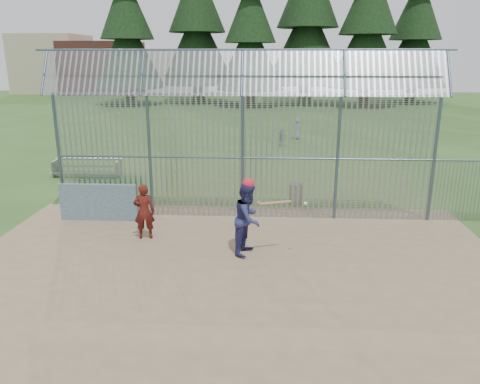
# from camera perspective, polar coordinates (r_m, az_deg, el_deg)

# --- Properties ---
(ground) EXTENTS (120.00, 120.00, 0.00)m
(ground) POSITION_cam_1_polar(r_m,az_deg,el_deg) (12.26, -0.52, -8.48)
(ground) COLOR #2D511E
(ground) RESTS_ON ground
(dirt_infield) EXTENTS (14.00, 10.00, 0.02)m
(dirt_infield) POSITION_cam_1_polar(r_m,az_deg,el_deg) (11.80, -0.68, -9.45)
(dirt_infield) COLOR #756047
(dirt_infield) RESTS_ON ground
(dugout_wall) EXTENTS (2.50, 0.12, 1.20)m
(dugout_wall) POSITION_cam_1_polar(r_m,az_deg,el_deg) (15.65, -16.88, -1.21)
(dugout_wall) COLOR #38566B
(dugout_wall) RESTS_ON dirt_infield
(batter) EXTENTS (0.99, 1.13, 1.94)m
(batter) POSITION_cam_1_polar(r_m,az_deg,el_deg) (12.39, 0.99, -3.26)
(batter) COLOR navy
(batter) RESTS_ON dirt_infield
(onlooker) EXTENTS (0.65, 0.48, 1.63)m
(onlooker) POSITION_cam_1_polar(r_m,az_deg,el_deg) (13.72, -11.61, -2.34)
(onlooker) COLOR maroon
(onlooker) RESTS_ON dirt_infield
(bg_kid_standing) EXTENTS (0.69, 0.48, 1.36)m
(bg_kid_standing) POSITION_cam_1_polar(r_m,az_deg,el_deg) (30.08, 6.90, 7.65)
(bg_kid_standing) COLOR slate
(bg_kid_standing) RESTS_ON ground
(bg_kid_seated) EXTENTS (0.65, 0.47, 1.03)m
(bg_kid_seated) POSITION_cam_1_polar(r_m,az_deg,el_deg) (27.67, 5.09, 6.61)
(bg_kid_seated) COLOR slate
(bg_kid_seated) RESTS_ON ground
(batting_gear) EXTENTS (1.67, 0.51, 0.65)m
(batting_gear) POSITION_cam_1_polar(r_m,az_deg,el_deg) (12.10, 1.53, 0.64)
(batting_gear) COLOR red
(batting_gear) RESTS_ON ground
(trash_can) EXTENTS (0.56, 0.56, 0.82)m
(trash_can) POSITION_cam_1_polar(r_m,az_deg,el_deg) (16.89, 6.84, -0.19)
(trash_can) COLOR gray
(trash_can) RESTS_ON ground
(bleacher) EXTENTS (3.00, 0.95, 0.72)m
(bleacher) POSITION_cam_1_polar(r_m,az_deg,el_deg) (21.75, -18.14, 2.92)
(bleacher) COLOR gray
(bleacher) RESTS_ON ground
(backstop_fence) EXTENTS (20.09, 0.81, 5.30)m
(backstop_fence) POSITION_cam_1_polar(r_m,az_deg,el_deg) (14.84, 7.33, 5.38)
(backstop_fence) COLOR #47566B
(backstop_fence) RESTS_ON ground
(distant_buildings) EXTENTS (26.50, 10.50, 8.00)m
(distant_buildings) POSITION_cam_1_polar(r_m,az_deg,el_deg) (71.72, -16.85, 14.39)
(distant_buildings) COLOR brown
(distant_buildings) RESTS_ON ground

